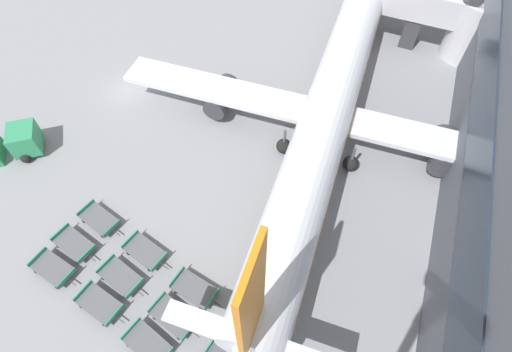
{
  "coord_description": "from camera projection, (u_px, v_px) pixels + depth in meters",
  "views": [
    {
      "loc": [
        22.4,
        -23.18,
        27.46
      ],
      "look_at": [
        16.2,
        -7.14,
        2.97
      ],
      "focal_mm": 28.0,
      "sensor_mm": 36.0,
      "label": 1
    }
  ],
  "objects": [
    {
      "name": "baggage_dolly_row_near_col_b",
      "position": [
        100.0,
        304.0,
        26.9
      ],
      "size": [
        3.88,
        2.28,
        0.92
      ],
      "color": "#515459",
      "rests_on": "ground_plane"
    },
    {
      "name": "airplane",
      "position": [
        331.0,
        101.0,
        33.67
      ],
      "size": [
        37.31,
        47.89,
        14.74
      ],
      "color": "silver",
      "rests_on": "ground_plane"
    },
    {
      "name": "baggage_dolly_row_near_col_c",
      "position": [
        148.0,
        344.0,
        25.42
      ],
      "size": [
        3.88,
        2.47,
        0.92
      ],
      "color": "#515459",
      "rests_on": "ground_plane"
    },
    {
      "name": "baggage_dolly_row_mid_a_col_b",
      "position": [
        121.0,
        277.0,
        27.98
      ],
      "size": [
        3.88,
        2.44,
        0.92
      ],
      "color": "#515459",
      "rests_on": "ground_plane"
    },
    {
      "name": "baggage_dolly_row_mid_a_col_c",
      "position": [
        174.0,
        317.0,
        26.42
      ],
      "size": [
        3.88,
        2.42,
        0.92
      ],
      "color": "#515459",
      "rests_on": "ground_plane"
    },
    {
      "name": "stand_guidance_stripe",
      "position": [
        270.0,
        214.0,
        31.45
      ],
      "size": [
        1.25,
        23.85,
        0.01
      ],
      "color": "yellow",
      "rests_on": "ground_plane"
    },
    {
      "name": "baggage_dolly_row_mid_a_col_a",
      "position": [
        74.0,
        244.0,
        29.43
      ],
      "size": [
        3.88,
        2.39,
        0.92
      ],
      "color": "#515459",
      "rests_on": "ground_plane"
    },
    {
      "name": "baggage_dolly_row_mid_b_col_a",
      "position": [
        100.0,
        219.0,
        30.63
      ],
      "size": [
        3.88,
        2.44,
        0.92
      ],
      "color": "#515459",
      "rests_on": "ground_plane"
    },
    {
      "name": "baggage_dolly_row_near_col_a",
      "position": [
        53.0,
        269.0,
        28.34
      ],
      "size": [
        3.88,
        2.23,
        0.92
      ],
      "color": "#515459",
      "rests_on": "ground_plane"
    },
    {
      "name": "baggage_dolly_row_mid_b_col_d",
      "position": [
        252.0,
        330.0,
        25.94
      ],
      "size": [
        3.89,
        2.32,
        0.92
      ],
      "color": "#515459",
      "rests_on": "ground_plane"
    },
    {
      "name": "baggage_dolly_row_mid_b_col_c",
      "position": [
        195.0,
        289.0,
        27.49
      ],
      "size": [
        3.88,
        2.22,
        0.92
      ],
      "color": "#515459",
      "rests_on": "ground_plane"
    },
    {
      "name": "baggage_dolly_row_mid_b_col_b",
      "position": [
        145.0,
        252.0,
        29.09
      ],
      "size": [
        3.88,
        2.4,
        0.92
      ],
      "color": "#515459",
      "rests_on": "ground_plane"
    },
    {
      "name": "jet_bridge",
      "position": [
        436.0,
        14.0,
        40.45
      ],
      "size": [
        14.6,
        4.78,
        6.43
      ],
      "color": "silver",
      "rests_on": "ground_plane"
    },
    {
      "name": "ground_plane",
      "position": [
        130.0,
        90.0,
        39.54
      ],
      "size": [
        500.0,
        500.0,
        0.0
      ],
      "primitive_type": "plane",
      "color": "gray"
    }
  ]
}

